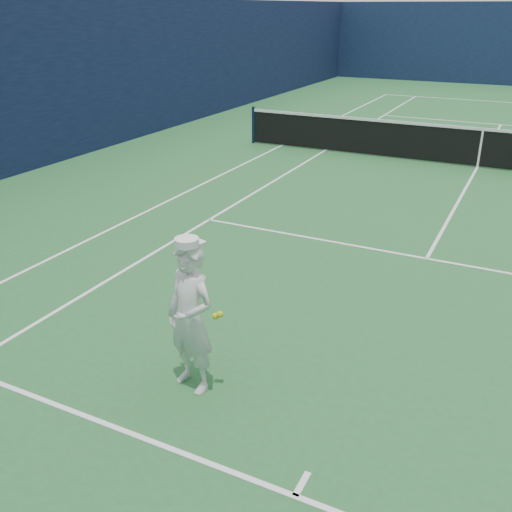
{
  "coord_description": "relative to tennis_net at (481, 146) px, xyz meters",
  "views": [
    {
      "loc": [
        1.3,
        -15.21,
        3.77
      ],
      "look_at": [
        -1.58,
        -9.46,
        0.94
      ],
      "focal_mm": 40.0,
      "sensor_mm": 36.0,
      "label": 1
    }
  ],
  "objects": [
    {
      "name": "tennis_player",
      "position": [
        -1.58,
        -10.95,
        0.28
      ],
      "size": [
        0.73,
        0.62,
        1.72
      ],
      "rotation": [
        0.0,
        0.0,
        -0.26
      ],
      "color": "silver",
      "rests_on": "ground"
    },
    {
      "name": "ground",
      "position": [
        0.0,
        0.0,
        -0.55
      ],
      "size": [
        80.0,
        80.0,
        0.0
      ],
      "primitive_type": "plane",
      "color": "#24602F",
      "rests_on": "ground"
    },
    {
      "name": "windscreen_fence",
      "position": [
        0.0,
        0.0,
        1.45
      ],
      "size": [
        20.12,
        36.12,
        4.0
      ],
      "color": "#101C3B",
      "rests_on": "ground"
    },
    {
      "name": "court_markings",
      "position": [
        0.0,
        0.0,
        -0.55
      ],
      "size": [
        11.03,
        23.83,
        0.01
      ],
      "color": "white",
      "rests_on": "ground"
    },
    {
      "name": "tennis_net",
      "position": [
        0.0,
        0.0,
        0.0
      ],
      "size": [
        12.88,
        0.09,
        1.07
      ],
      "color": "#141E4C",
      "rests_on": "ground"
    }
  ]
}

